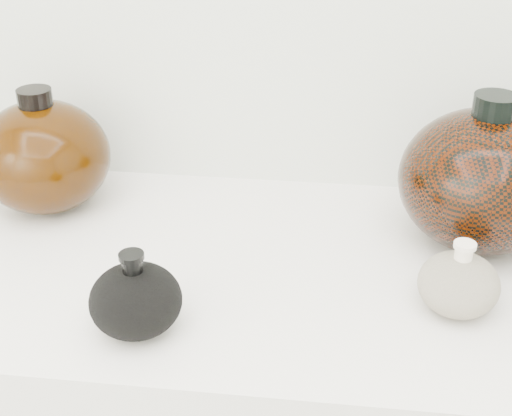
# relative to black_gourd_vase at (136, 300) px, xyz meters

# --- Properties ---
(black_gourd_vase) EXTENTS (0.13, 0.13, 0.11)m
(black_gourd_vase) POSITION_rel_black_gourd_vase_xyz_m (0.00, 0.00, 0.00)
(black_gourd_vase) COLOR black
(black_gourd_vase) RESTS_ON display_counter
(cream_gourd_vase) EXTENTS (0.12, 0.12, 0.10)m
(cream_gourd_vase) POSITION_rel_black_gourd_vase_xyz_m (0.37, 0.08, -0.00)
(cream_gourd_vase) COLOR beige
(cream_gourd_vase) RESTS_ON display_counter
(left_round_pot) EXTENTS (0.23, 0.23, 0.19)m
(left_round_pot) POSITION_rel_black_gourd_vase_xyz_m (-0.21, 0.28, 0.04)
(left_round_pot) COLOR black
(left_round_pot) RESTS_ON display_counter
(right_round_pot) EXTENTS (0.29, 0.29, 0.22)m
(right_round_pot) POSITION_rel_black_gourd_vase_xyz_m (0.42, 0.25, 0.05)
(right_round_pot) COLOR black
(right_round_pot) RESTS_ON display_counter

